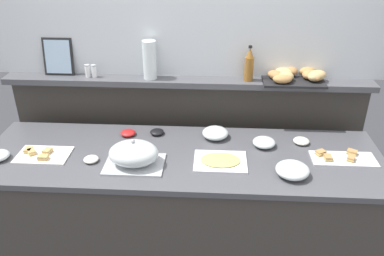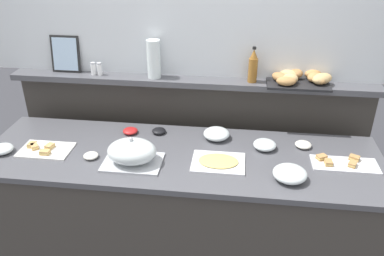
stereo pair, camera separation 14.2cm
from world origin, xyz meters
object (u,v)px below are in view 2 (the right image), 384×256
Objects in this scene: condiment_bowl_dark at (130,131)px; condiment_bowl_red at (159,131)px; pepper_shaker at (100,69)px; glass_bowl_large at (3,149)px; sandwich_platter_front at (44,149)px; vinegar_bottle_amber at (253,67)px; condiment_bowl_cream at (303,145)px; glass_bowl_medium at (265,145)px; glass_bowl_small at (216,134)px; sandwich_platter_side at (343,163)px; salt_shaker at (93,69)px; bread_basket at (301,78)px; water_carafe at (154,59)px; cold_cuts_platter at (218,162)px; serving_cloche at (132,152)px; condiment_bowl_teal at (91,156)px; glass_bowl_extra at (290,174)px; framed_picture at (65,54)px.

condiment_bowl_dark reaches higher than condiment_bowl_red.
glass_bowl_large is at bearing -127.62° from pepper_shaker.
condiment_bowl_dark is at bearing 25.55° from glass_bowl_large.
vinegar_bottle_amber reaches higher than sandwich_platter_front.
glass_bowl_medium is at bearing -168.31° from condiment_bowl_cream.
glass_bowl_small is at bearing 162.92° from glass_bowl_medium.
sandwich_platter_side is 3.72× the size of condiment_bowl_cream.
sandwich_platter_front is 1.07m from glass_bowl_small.
sandwich_platter_side is at bearing -12.17° from condiment_bowl_red.
glass_bowl_small is 1.95× the size of salt_shaker.
bread_basket is 0.98m from water_carafe.
condiment_bowl_dark is 0.38× the size of water_carafe.
vinegar_bottle_amber is at bearing 22.96° from sandwich_platter_front.
cold_cuts_platter is 0.57m from condiment_bowl_cream.
serving_cloche is 0.78× the size of bread_basket.
cold_cuts_platter is at bearing 1.96° from glass_bowl_large.
glass_bowl_large is 1.44× the size of condiment_bowl_teal.
glass_bowl_extra is 2.04× the size of condiment_bowl_red.
cold_cuts_platter is 1.20× the size of water_carafe.
pepper_shaker is (-0.86, 0.54, 0.34)m from cold_cuts_platter.
water_carafe is at bearing 131.71° from cold_cuts_platter.
cold_cuts_platter is 0.91× the size of serving_cloche.
serving_cloche is 3.85× the size of condiment_bowl_teal.
condiment_bowl_red is at bearing 25.40° from sandwich_platter_front.
glass_bowl_extra is at bearing -107.83° from condiment_bowl_cream.
glass_bowl_small is 0.39× the size of bread_basket.
glass_bowl_large is 1.92m from bread_basket.
glass_bowl_large is (-0.81, 0.02, -0.05)m from serving_cloche.
pepper_shaker is (0.21, 0.53, 0.34)m from sandwich_platter_front.
condiment_bowl_cream is 0.23× the size of bread_basket.
pepper_shaker reaches higher than glass_bowl_extra.
vinegar_bottle_amber reaches higher than serving_cloche.
glass_bowl_extra reaches higher than condiment_bowl_dark.
salt_shaker is (-0.49, 0.22, 0.34)m from condiment_bowl_red.
water_carafe reaches higher than sandwich_platter_front.
water_carafe is at bearing 0.00° from salt_shaker.
sandwich_platter_side is 1.72m from salt_shaker.
glass_bowl_medium is 1.59× the size of condiment_bowl_teal.
glass_bowl_medium is 0.24m from condiment_bowl_cream.
glass_bowl_extra is 2.14× the size of salt_shaker.
sandwich_platter_front is at bearing 12.37° from glass_bowl_large.
pepper_shaker reaches higher than condiment_bowl_dark.
condiment_bowl_cream reaches higher than cold_cuts_platter.
cold_cuts_platter is 1.32m from framed_picture.
salt_shaker reaches higher than cold_cuts_platter.
framed_picture reaches higher than bread_basket.
condiment_bowl_teal is (-0.76, -0.04, 0.01)m from cold_cuts_platter.
bread_basket is (0.49, 0.55, 0.34)m from cold_cuts_platter.
glass_bowl_medium reaches higher than sandwich_platter_side.
condiment_bowl_cream reaches higher than condiment_bowl_teal.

